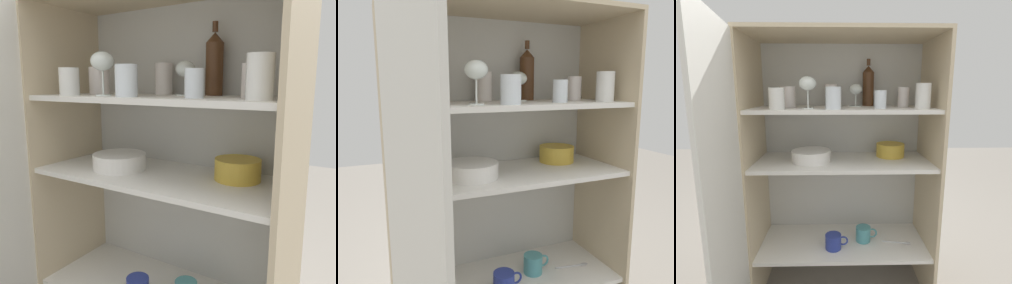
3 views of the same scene
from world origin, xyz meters
The scene contains 23 objects.
cupboard_back_panel centered at (0.00, 0.40, 0.72)m, with size 0.99×0.02×1.44m, color silver.
cupboard_side_left centered at (-0.48, 0.20, 0.72)m, with size 0.02×0.43×1.44m, color #CCB793.
cupboard_side_right centered at (0.48, 0.20, 0.72)m, with size 0.02×0.43×1.44m, color #CCB793.
cupboard_top_panel centered at (0.00, 0.20, 1.45)m, with size 0.99×0.43×0.02m, color #CCB793.
shelf_board_lower centered at (0.00, 0.20, 0.29)m, with size 0.95×0.40×0.02m, color white.
shelf_board_middle centered at (0.00, 0.20, 0.78)m, with size 0.95×0.40×0.02m, color white.
shelf_board_upper centered at (0.00, 0.20, 1.08)m, with size 0.95×0.40×0.02m, color white.
cupboard_door centered at (-0.46, -0.26, 0.72)m, with size 0.09×0.49×1.44m.
tumbler_glass_0 centered at (-0.06, 0.33, 1.15)m, with size 0.07×0.07×0.13m.
tumbler_glass_1 centered at (-0.29, 0.20, 1.14)m, with size 0.08×0.08×0.11m.
tumbler_glass_2 centered at (-0.32, 0.07, 1.14)m, with size 0.08×0.08×0.10m.
tumbler_glass_3 centered at (0.33, 0.23, 1.14)m, with size 0.06×0.06×0.11m.
tumbler_glass_4 centered at (0.40, 0.10, 1.15)m, with size 0.08×0.08×0.13m.
tumbler_glass_5 centered at (-0.05, 0.07, 1.14)m, with size 0.08×0.08×0.11m.
tumbler_glass_6 centered at (0.19, 0.11, 1.13)m, with size 0.06×0.06×0.09m.
wine_glass_0 centered at (0.07, 0.27, 1.17)m, with size 0.07×0.07×0.13m.
wine_glass_1 centered at (-0.17, 0.10, 1.21)m, with size 0.09×0.09×0.16m.
wine_bottle centered at (0.15, 0.34, 1.20)m, with size 0.07×0.07×0.27m.
plate_stack_white centered at (-0.17, 0.17, 0.83)m, with size 0.21×0.21×0.06m.
mixing_bowl_large centered at (0.28, 0.28, 0.84)m, with size 0.16×0.16×0.08m.
coffee_mug_primary centered at (0.12, 0.20, 0.34)m, with size 0.13×0.09×0.09m.
coffee_mug_extra_1 centered at (-0.05, 0.13, 0.34)m, with size 0.13×0.09×0.08m.
serving_spoon centered at (0.33, 0.17, 0.30)m, with size 0.16×0.04×0.01m.
Camera 2 is at (-0.54, -1.03, 1.16)m, focal length 35.00 mm.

